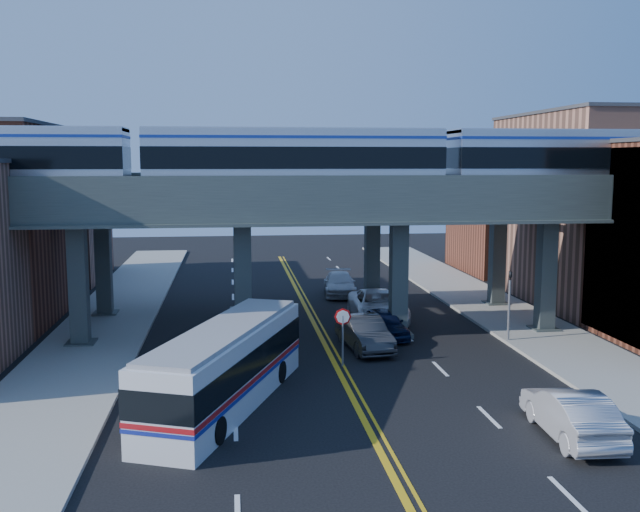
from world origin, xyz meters
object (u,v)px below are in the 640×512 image
at_px(car_lane_b, 365,333).
at_px(car_lane_d, 340,284).
at_px(transit_train, 295,159).
at_px(stop_sign, 343,328).
at_px(car_parked_curb, 571,413).
at_px(transit_bus, 226,367).
at_px(car_lane_a, 384,323).
at_px(car_lane_c, 378,306).
at_px(traffic_signal, 509,298).

xyz_separation_m(car_lane_b, car_lane_d, (0.97, 14.27, -0.06)).
xyz_separation_m(transit_train, car_lane_d, (4.14, 11.98, -8.45)).
height_order(stop_sign, car_parked_curb, stop_sign).
bearing_deg(car_lane_d, stop_sign, -92.26).
distance_m(transit_bus, car_lane_d, 22.86).
xyz_separation_m(stop_sign, car_lane_b, (1.50, 2.71, -0.96)).
xyz_separation_m(stop_sign, car_lane_d, (2.47, 16.98, -1.01)).
bearing_deg(car_lane_a, transit_train, 172.45).
bearing_deg(car_lane_a, car_lane_c, 76.19).
bearing_deg(car_parked_curb, car_lane_b, -65.59).
distance_m(transit_bus, car_lane_c, 15.87).
height_order(transit_train, car_lane_d, transit_train).
xyz_separation_m(car_lane_a, car_lane_d, (-0.48, 12.05, 0.02)).
relative_size(stop_sign, traffic_signal, 0.64).
relative_size(car_lane_d, car_parked_curb, 1.04).
height_order(stop_sign, car_lane_a, stop_sign).
height_order(car_lane_a, car_lane_c, car_lane_c).
distance_m(stop_sign, traffic_signal, 9.41).
xyz_separation_m(traffic_signal, car_lane_b, (-7.40, -0.29, -1.50)).
relative_size(traffic_signal, car_lane_c, 0.66).
distance_m(transit_bus, car_lane_b, 9.86).
xyz_separation_m(stop_sign, car_lane_a, (2.95, 4.94, -1.03)).
bearing_deg(car_parked_curb, transit_bus, -19.15).
distance_m(car_lane_c, car_parked_curb, 18.12).
xyz_separation_m(transit_train, car_lane_c, (5.09, 3.80, -8.34)).
height_order(car_lane_c, car_parked_curb, car_lane_c).
distance_m(transit_train, stop_sign, 9.12).
xyz_separation_m(stop_sign, transit_bus, (-5.12, -4.56, -0.29)).
xyz_separation_m(transit_bus, car_parked_curb, (11.32, -4.55, -0.65)).
bearing_deg(car_lane_d, transit_train, -103.03).
bearing_deg(transit_bus, car_parked_curb, -90.35).
relative_size(car_lane_c, car_lane_d, 1.20).
bearing_deg(car_parked_curb, traffic_signal, -99.84).
bearing_deg(car_lane_b, car_lane_a, 50.14).
relative_size(car_lane_b, car_lane_c, 0.79).
bearing_deg(transit_train, car_lane_b, -35.84).
height_order(traffic_signal, car_lane_c, traffic_signal).
height_order(stop_sign, car_lane_d, stop_sign).
distance_m(car_lane_b, car_parked_curb, 12.72).
bearing_deg(stop_sign, transit_train, 108.43).
bearing_deg(transit_train, stop_sign, -71.57).
relative_size(transit_bus, car_parked_curb, 2.27).
xyz_separation_m(transit_train, transit_bus, (-3.45, -9.56, -7.73)).
distance_m(car_lane_b, car_lane_c, 6.38).
distance_m(car_lane_a, car_lane_d, 12.06).
height_order(transit_train, car_parked_curb, transit_train).
xyz_separation_m(transit_train, traffic_signal, (10.57, -2.00, -6.90)).
relative_size(stop_sign, transit_bus, 0.23).
relative_size(car_lane_a, car_parked_curb, 0.86).
relative_size(traffic_signal, car_lane_a, 0.96).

